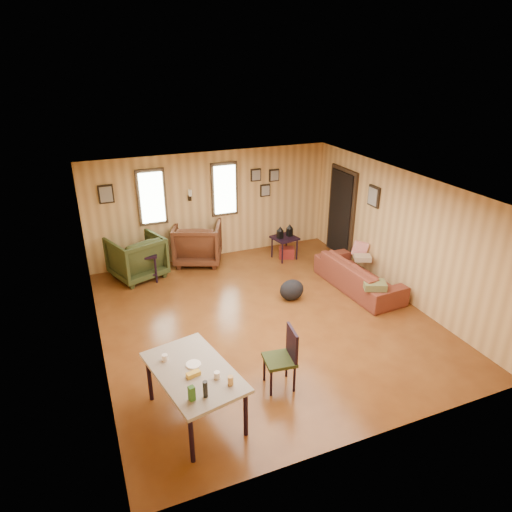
{
  "coord_description": "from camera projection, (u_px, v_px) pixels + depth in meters",
  "views": [
    {
      "loc": [
        -2.77,
        -6.35,
        4.32
      ],
      "look_at": [
        0.0,
        0.4,
        1.05
      ],
      "focal_mm": 32.0,
      "sensor_mm": 36.0,
      "label": 1
    }
  ],
  "objects": [
    {
      "name": "sofa",
      "position": [
        359.0,
        270.0,
        8.96
      ],
      "size": [
        0.71,
        2.06,
        0.79
      ],
      "primitive_type": "imported",
      "rotation": [
        0.0,
        0.0,
        1.63
      ],
      "color": "maroon",
      "rests_on": "ground"
    },
    {
      "name": "backpack",
      "position": [
        292.0,
        290.0,
        8.63
      ],
      "size": [
        0.5,
        0.39,
        0.41
      ],
      "rotation": [
        0.0,
        0.0,
        -0.09
      ],
      "color": "black",
      "rests_on": "ground"
    },
    {
      "name": "side_table",
      "position": [
        285.0,
        236.0,
        10.22
      ],
      "size": [
        0.59,
        0.59,
        0.81
      ],
      "rotation": [
        0.0,
        0.0,
        0.18
      ],
      "color": "black",
      "rests_on": "ground"
    },
    {
      "name": "recliner_brown",
      "position": [
        198.0,
        241.0,
        10.07
      ],
      "size": [
        1.27,
        1.24,
        1.02
      ],
      "primitive_type": "imported",
      "rotation": [
        0.0,
        0.0,
        2.75
      ],
      "color": "#4A2716",
      "rests_on": "ground"
    },
    {
      "name": "dining_chair",
      "position": [
        284.0,
        355.0,
        6.27
      ],
      "size": [
        0.46,
        0.46,
        0.91
      ],
      "rotation": [
        0.0,
        0.0,
        -0.13
      ],
      "color": "#2D3618",
      "rests_on": "ground"
    },
    {
      "name": "sofa_pillows",
      "position": [
        367.0,
        268.0,
        8.82
      ],
      "size": [
        1.01,
        1.68,
        0.35
      ],
      "rotation": [
        0.0,
        0.0,
        -0.43
      ],
      "color": "brown",
      "rests_on": "sofa"
    },
    {
      "name": "dining_table",
      "position": [
        194.0,
        375.0,
        5.64
      ],
      "size": [
        1.13,
        1.58,
        0.94
      ],
      "rotation": [
        0.0,
        0.0,
        0.2
      ],
      "color": "gray",
      "rests_on": "ground"
    },
    {
      "name": "room",
      "position": [
        268.0,
        249.0,
        7.89
      ],
      "size": [
        5.54,
        6.04,
        2.44
      ],
      "color": "brown",
      "rests_on": "ground"
    },
    {
      "name": "cooler",
      "position": [
        287.0,
        253.0,
        10.44
      ],
      "size": [
        0.41,
        0.36,
        0.24
      ],
      "rotation": [
        0.0,
        0.0,
        -0.38
      ],
      "color": "maroon",
      "rests_on": "ground"
    },
    {
      "name": "end_table",
      "position": [
        143.0,
        261.0,
        9.31
      ],
      "size": [
        0.65,
        0.61,
        0.74
      ],
      "rotation": [
        0.0,
        0.0,
        -0.14
      ],
      "color": "black",
      "rests_on": "ground"
    },
    {
      "name": "recliner_green",
      "position": [
        136.0,
        255.0,
        9.4
      ],
      "size": [
        1.22,
        1.18,
        0.99
      ],
      "primitive_type": "imported",
      "rotation": [
        0.0,
        0.0,
        -2.79
      ],
      "color": "#2D3618",
      "rests_on": "ground"
    }
  ]
}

